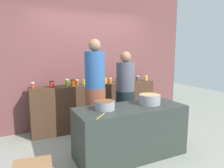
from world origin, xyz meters
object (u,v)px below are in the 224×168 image
object	(u,v)px
preserve_jar_11	(146,78)
cooking_pot_center	(150,99)
preserve_jar_4	(77,82)
wooden_spoon	(100,116)
preserve_jar_8	(110,80)
cook_in_cap	(125,98)
preserve_jar_3	(73,83)
preserve_jar_9	(117,80)
preserve_jar_5	(84,82)
preserve_jar_1	(52,84)
cook_with_tongs	(95,98)
cooking_pot_left	(105,105)
preserve_jar_2	(67,82)
preserve_jar_0	(33,85)
preserve_jar_10	(137,78)
preserve_jar_6	(100,80)
preserve_jar_7	(105,81)

from	to	relation	value
preserve_jar_11	cooking_pot_center	distance (m)	1.65
preserve_jar_4	wooden_spoon	xyz separation A→B (m)	(-0.20, -1.71, -0.20)
preserve_jar_4	preserve_jar_8	world-z (taller)	preserve_jar_4
cook_in_cap	preserve_jar_3	bearing A→B (deg)	145.76
preserve_jar_8	preserve_jar_9	xyz separation A→B (m)	(0.18, 0.02, 0.00)
preserve_jar_5	cook_in_cap	xyz separation A→B (m)	(0.61, -0.66, -0.26)
cooking_pot_center	preserve_jar_3	bearing A→B (deg)	123.35
preserve_jar_1	preserve_jar_4	world-z (taller)	preserve_jar_1
cooking_pot_center	cook_with_tongs	xyz separation A→B (m)	(-0.70, 0.60, -0.03)
preserve_jar_9	cooking_pot_left	world-z (taller)	preserve_jar_9
preserve_jar_1	cook_with_tongs	world-z (taller)	cook_with_tongs
preserve_jar_8	wooden_spoon	world-z (taller)	preserve_jar_8
preserve_jar_2	preserve_jar_4	bearing A→B (deg)	7.09
preserve_jar_8	preserve_jar_1	bearing A→B (deg)	-177.22
cook_with_tongs	cook_in_cap	bearing A→B (deg)	12.65
preserve_jar_0	cooking_pot_left	world-z (taller)	preserve_jar_0
preserve_jar_2	preserve_jar_10	world-z (taller)	preserve_jar_2
cook_with_tongs	preserve_jar_10	bearing A→B (deg)	30.97
preserve_jar_2	preserve_jar_11	size ratio (longest dim) A/B	1.18
preserve_jar_6	preserve_jar_9	bearing A→B (deg)	5.48
cooking_pot_left	preserve_jar_11	bearing A→B (deg)	39.10
preserve_jar_11	preserve_jar_1	bearing A→B (deg)	-179.15
preserve_jar_3	preserve_jar_6	bearing A→B (deg)	4.36
preserve_jar_1	preserve_jar_5	world-z (taller)	preserve_jar_1
preserve_jar_1	preserve_jar_9	distance (m)	1.44
preserve_jar_11	cooking_pot_left	bearing A→B (deg)	-140.90
preserve_jar_4	cooking_pot_left	xyz separation A→B (m)	(-0.01, -1.42, -0.15)
preserve_jar_6	preserve_jar_7	distance (m)	0.12
preserve_jar_5	preserve_jar_9	xyz separation A→B (m)	(0.78, 0.02, 0.00)
preserve_jar_3	preserve_jar_10	xyz separation A→B (m)	(1.58, 0.10, -0.01)
preserve_jar_9	preserve_jar_1	bearing A→B (deg)	-176.91
preserve_jar_0	preserve_jar_2	xyz separation A→B (m)	(0.65, -0.01, 0.01)
preserve_jar_2	cook_with_tongs	size ratio (longest dim) A/B	0.07
preserve_jar_7	preserve_jar_9	xyz separation A→B (m)	(0.32, 0.04, -0.00)
cooking_pot_left	cook_in_cap	bearing A→B (deg)	44.14
preserve_jar_5	preserve_jar_6	xyz separation A→B (m)	(0.34, -0.03, 0.02)
preserve_jar_9	wooden_spoon	xyz separation A→B (m)	(-1.12, -1.69, -0.20)
preserve_jar_9	cook_in_cap	size ratio (longest dim) A/B	0.07
preserve_jar_3	preserve_jar_9	size ratio (longest dim) A/B	1.11
cooking_pot_left	cooking_pot_center	bearing A→B (deg)	-1.50
cooking_pot_center	cook_in_cap	xyz separation A→B (m)	(-0.02, 0.75, -0.13)
preserve_jar_3	cook_in_cap	size ratio (longest dim) A/B	0.08
preserve_jar_11	cooking_pot_center	xyz separation A→B (m)	(-0.90, -1.38, -0.14)
preserve_jar_1	preserve_jar_11	xyz separation A→B (m)	(2.18, 0.03, -0.01)
preserve_jar_8	cook_with_tongs	xyz separation A→B (m)	(-0.67, -0.81, -0.16)
preserve_jar_5	preserve_jar_0	bearing A→B (deg)	178.51
preserve_jar_5	preserve_jar_10	world-z (taller)	preserve_jar_10
preserve_jar_8	cooking_pot_left	distance (m)	1.58
cooking_pot_left	cooking_pot_center	size ratio (longest dim) A/B	0.82
preserve_jar_1	preserve_jar_10	distance (m)	1.99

